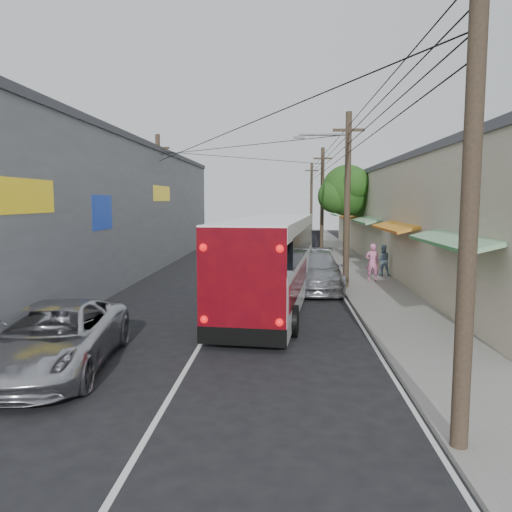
{
  "coord_description": "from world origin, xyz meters",
  "views": [
    {
      "loc": [
        2.35,
        -9.85,
        4.07
      ],
      "look_at": [
        1.31,
        8.62,
        2.01
      ],
      "focal_mm": 35.0,
      "sensor_mm": 36.0,
      "label": 1
    }
  ],
  "objects": [
    {
      "name": "building_left",
      "position": [
        -8.5,
        18.0,
        3.65
      ],
      "size": [
        7.2,
        36.0,
        7.25
      ],
      "color": "gray",
      "rests_on": "ground"
    },
    {
      "name": "ground",
      "position": [
        0.0,
        0.0,
        0.0
      ],
      "size": [
        120.0,
        120.0,
        0.0
      ],
      "primitive_type": "plane",
      "color": "black",
      "rests_on": "ground"
    },
    {
      "name": "utility_poles",
      "position": [
        3.13,
        20.33,
        4.13
      ],
      "size": [
        11.8,
        45.28,
        8.0
      ],
      "color": "#473828",
      "rests_on": "ground"
    },
    {
      "name": "coach_bus",
      "position": [
        1.88,
        9.1,
        1.77
      ],
      "size": [
        3.75,
        12.04,
        3.42
      ],
      "rotation": [
        0.0,
        0.0,
        -0.11
      ],
      "color": "white",
      "rests_on": "ground"
    },
    {
      "name": "pedestrian_near",
      "position": [
        6.73,
        14.86,
        1.05
      ],
      "size": [
        0.7,
        0.48,
        1.85
      ],
      "primitive_type": "imported",
      "rotation": [
        0.0,
        0.0,
        3.08
      ],
      "color": "pink",
      "rests_on": "sidewalk"
    },
    {
      "name": "sidewalk",
      "position": [
        6.5,
        20.0,
        0.06
      ],
      "size": [
        3.0,
        80.0,
        0.12
      ],
      "primitive_type": "cube",
      "color": "slate",
      "rests_on": "ground"
    },
    {
      "name": "street_tree",
      "position": [
        6.87,
        26.02,
        4.67
      ],
      "size": [
        4.4,
        4.0,
        6.6
      ],
      "color": "#3F2B19",
      "rests_on": "ground"
    },
    {
      "name": "parked_car_mid",
      "position": [
        3.8,
        22.81,
        0.69
      ],
      "size": [
        2.05,
        4.22,
        1.39
      ],
      "primitive_type": "imported",
      "rotation": [
        0.0,
        0.0,
        0.1
      ],
      "color": "#232227",
      "rests_on": "ground"
    },
    {
      "name": "building_right",
      "position": [
        10.99,
        22.0,
        3.15
      ],
      "size": [
        7.09,
        40.0,
        6.25
      ],
      "color": "#C0B598",
      "rests_on": "ground"
    },
    {
      "name": "jeepney",
      "position": [
        -3.16,
        1.54,
        0.79
      ],
      "size": [
        3.18,
        5.92,
        1.58
      ],
      "primitive_type": "imported",
      "rotation": [
        0.0,
        0.0,
        0.1
      ],
      "color": "silver",
      "rests_on": "ground"
    },
    {
      "name": "pedestrian_far",
      "position": [
        7.6,
        16.73,
        0.93
      ],
      "size": [
        0.8,
        0.63,
        1.63
      ],
      "primitive_type": "imported",
      "rotation": [
        0.0,
        0.0,
        3.16
      ],
      "color": "#90B6D2",
      "rests_on": "sidewalk"
    },
    {
      "name": "parked_suv",
      "position": [
        3.8,
        13.0,
        0.86
      ],
      "size": [
        2.53,
        5.99,
        1.73
      ],
      "primitive_type": "imported",
      "rotation": [
        0.0,
        0.0,
        -0.02
      ],
      "color": "#9A9CA2",
      "rests_on": "ground"
    },
    {
      "name": "parked_car_far",
      "position": [
        4.55,
        31.25,
        0.81
      ],
      "size": [
        1.77,
        4.94,
        1.62
      ],
      "primitive_type": "imported",
      "rotation": [
        0.0,
        0.0,
        -0.01
      ],
      "color": "black",
      "rests_on": "ground"
    }
  ]
}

